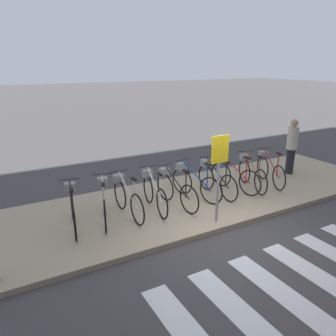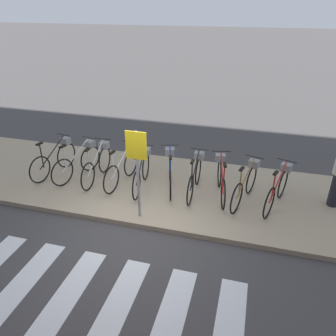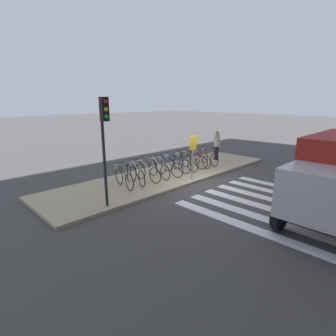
{
  "view_description": "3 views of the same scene",
  "coord_description": "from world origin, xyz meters",
  "px_view_note": "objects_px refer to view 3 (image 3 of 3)",
  "views": [
    {
      "loc": [
        -4.28,
        -5.09,
        3.59
      ],
      "look_at": [
        -0.77,
        1.16,
        1.3
      ],
      "focal_mm": 35.0,
      "sensor_mm": 36.0,
      "label": 1
    },
    {
      "loc": [
        2.23,
        -5.35,
        4.44
      ],
      "look_at": [
        0.45,
        1.1,
        0.98
      ],
      "focal_mm": 35.0,
      "sensor_mm": 36.0,
      "label": 2
    },
    {
      "loc": [
        -9.0,
        -7.22,
        3.71
      ],
      "look_at": [
        -0.93,
        0.93,
        0.72
      ],
      "focal_mm": 28.0,
      "sensor_mm": 36.0,
      "label": 3
    }
  ],
  "objects_px": {
    "parked_bicycle_6": "(184,162)",
    "pedestrian": "(217,144)",
    "parked_bicycle_4": "(167,166)",
    "traffic_light": "(104,130)",
    "parked_bicycle_3": "(158,168)",
    "parked_bicycle_7": "(192,160)",
    "parked_bicycle_1": "(136,173)",
    "parked_bicycle_0": "(123,176)",
    "parked_bicycle_2": "(146,171)",
    "parked_bicycle_9": "(208,156)",
    "parked_bicycle_8": "(200,158)",
    "parked_bicycle_5": "(175,163)",
    "sign_post": "(193,150)"
  },
  "relations": [
    {
      "from": "parked_bicycle_3",
      "to": "parked_bicycle_6",
      "type": "xyz_separation_m",
      "value": [
        1.91,
        0.02,
        0.0
      ]
    },
    {
      "from": "parked_bicycle_4",
      "to": "traffic_light",
      "type": "bearing_deg",
      "value": -162.4
    },
    {
      "from": "parked_bicycle_2",
      "to": "parked_bicycle_9",
      "type": "height_order",
      "value": "same"
    },
    {
      "from": "pedestrian",
      "to": "traffic_light",
      "type": "distance_m",
      "value": 9.08
    },
    {
      "from": "parked_bicycle_3",
      "to": "parked_bicycle_7",
      "type": "relative_size",
      "value": 1.01
    },
    {
      "from": "parked_bicycle_4",
      "to": "parked_bicycle_6",
      "type": "distance_m",
      "value": 1.36
    },
    {
      "from": "pedestrian",
      "to": "traffic_light",
      "type": "height_order",
      "value": "traffic_light"
    },
    {
      "from": "parked_bicycle_0",
      "to": "parked_bicycle_5",
      "type": "xyz_separation_m",
      "value": [
        3.23,
        0.1,
        0.0
      ]
    },
    {
      "from": "parked_bicycle_2",
      "to": "parked_bicycle_9",
      "type": "bearing_deg",
      "value": -0.78
    },
    {
      "from": "parked_bicycle_1",
      "to": "parked_bicycle_3",
      "type": "distance_m",
      "value": 1.27
    },
    {
      "from": "parked_bicycle_4",
      "to": "parked_bicycle_7",
      "type": "xyz_separation_m",
      "value": [
        1.99,
        0.13,
        0.0
      ]
    },
    {
      "from": "parked_bicycle_7",
      "to": "parked_bicycle_9",
      "type": "bearing_deg",
      "value": -4.79
    },
    {
      "from": "parked_bicycle_4",
      "to": "parked_bicycle_8",
      "type": "distance_m",
      "value": 2.59
    },
    {
      "from": "parked_bicycle_3",
      "to": "pedestrian",
      "type": "bearing_deg",
      "value": 3.11
    },
    {
      "from": "traffic_light",
      "to": "parked_bicycle_8",
      "type": "bearing_deg",
      "value": 11.27
    },
    {
      "from": "parked_bicycle_8",
      "to": "parked_bicycle_9",
      "type": "xyz_separation_m",
      "value": [
        0.73,
        -0.0,
        0.0
      ]
    },
    {
      "from": "parked_bicycle_4",
      "to": "traffic_light",
      "type": "height_order",
      "value": "traffic_light"
    },
    {
      "from": "parked_bicycle_5",
      "to": "traffic_light",
      "type": "relative_size",
      "value": 0.46
    },
    {
      "from": "parked_bicycle_6",
      "to": "pedestrian",
      "type": "bearing_deg",
      "value": 4.58
    },
    {
      "from": "parked_bicycle_3",
      "to": "pedestrian",
      "type": "height_order",
      "value": "pedestrian"
    },
    {
      "from": "parked_bicycle_1",
      "to": "parked_bicycle_4",
      "type": "distance_m",
      "value": 1.83
    },
    {
      "from": "parked_bicycle_0",
      "to": "parked_bicycle_4",
      "type": "bearing_deg",
      "value": -1.85
    },
    {
      "from": "parked_bicycle_0",
      "to": "parked_bicycle_3",
      "type": "xyz_separation_m",
      "value": [
        1.99,
        0.01,
        0.0
      ]
    },
    {
      "from": "parked_bicycle_9",
      "to": "traffic_light",
      "type": "height_order",
      "value": "traffic_light"
    },
    {
      "from": "parked_bicycle_0",
      "to": "parked_bicycle_5",
      "type": "distance_m",
      "value": 3.23
    },
    {
      "from": "parked_bicycle_6",
      "to": "parked_bicycle_8",
      "type": "distance_m",
      "value": 1.24
    },
    {
      "from": "parked_bicycle_4",
      "to": "sign_post",
      "type": "bearing_deg",
      "value": -73.56
    },
    {
      "from": "parked_bicycle_2",
      "to": "parked_bicycle_6",
      "type": "relative_size",
      "value": 1.0
    },
    {
      "from": "parked_bicycle_0",
      "to": "parked_bicycle_1",
      "type": "bearing_deg",
      "value": -0.03
    },
    {
      "from": "parked_bicycle_4",
      "to": "parked_bicycle_1",
      "type": "bearing_deg",
      "value": 177.44
    },
    {
      "from": "parked_bicycle_6",
      "to": "sign_post",
      "type": "distance_m",
      "value": 1.92
    },
    {
      "from": "parked_bicycle_4",
      "to": "parked_bicycle_9",
      "type": "relative_size",
      "value": 1.04
    },
    {
      "from": "parked_bicycle_5",
      "to": "parked_bicycle_8",
      "type": "relative_size",
      "value": 1.0
    },
    {
      "from": "parked_bicycle_3",
      "to": "parked_bicycle_5",
      "type": "bearing_deg",
      "value": 4.16
    },
    {
      "from": "parked_bicycle_3",
      "to": "parked_bicycle_5",
      "type": "height_order",
      "value": "same"
    },
    {
      "from": "parked_bicycle_6",
      "to": "traffic_light",
      "type": "relative_size",
      "value": 0.47
    },
    {
      "from": "parked_bicycle_1",
      "to": "traffic_light",
      "type": "distance_m",
      "value": 3.48
    },
    {
      "from": "sign_post",
      "to": "parked_bicycle_0",
      "type": "bearing_deg",
      "value": 155.13
    },
    {
      "from": "parked_bicycle_6",
      "to": "sign_post",
      "type": "height_order",
      "value": "sign_post"
    },
    {
      "from": "parked_bicycle_7",
      "to": "traffic_light",
      "type": "distance_m",
      "value": 6.67
    },
    {
      "from": "parked_bicycle_2",
      "to": "pedestrian",
      "type": "xyz_separation_m",
      "value": [
        5.88,
        0.28,
        0.49
      ]
    },
    {
      "from": "parked_bicycle_7",
      "to": "traffic_light",
      "type": "height_order",
      "value": "traffic_light"
    },
    {
      "from": "parked_bicycle_8",
      "to": "parked_bicycle_5",
      "type": "bearing_deg",
      "value": 175.41
    },
    {
      "from": "parked_bicycle_1",
      "to": "parked_bicycle_2",
      "type": "xyz_separation_m",
      "value": [
        0.56,
        0.0,
        0.0
      ]
    },
    {
      "from": "parked_bicycle_1",
      "to": "parked_bicycle_8",
      "type": "height_order",
      "value": "same"
    },
    {
      "from": "parked_bicycle_4",
      "to": "traffic_light",
      "type": "relative_size",
      "value": 0.47
    },
    {
      "from": "parked_bicycle_4",
      "to": "parked_bicycle_0",
      "type": "bearing_deg",
      "value": 178.15
    },
    {
      "from": "pedestrian",
      "to": "parked_bicycle_4",
      "type": "bearing_deg",
      "value": -175.43
    },
    {
      "from": "parked_bicycle_4",
      "to": "parked_bicycle_9",
      "type": "xyz_separation_m",
      "value": [
        3.31,
        0.02,
        0.0
      ]
    },
    {
      "from": "parked_bicycle_0",
      "to": "parked_bicycle_4",
      "type": "distance_m",
      "value": 2.54
    }
  ]
}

